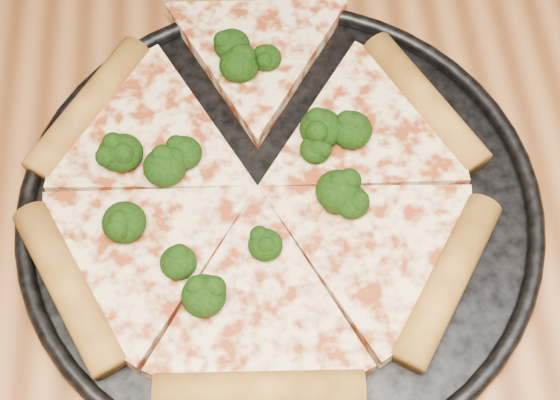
{
  "coord_description": "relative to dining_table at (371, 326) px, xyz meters",
  "views": [
    {
      "loc": [
        -0.09,
        -0.23,
        1.31
      ],
      "look_at": [
        -0.07,
        0.07,
        0.77
      ],
      "focal_mm": 52.27,
      "sensor_mm": 36.0,
      "label": 1
    }
  ],
  "objects": [
    {
      "name": "pizza_pan",
      "position": [
        -0.07,
        0.07,
        0.1
      ],
      "size": [
        0.4,
        0.4,
        0.02
      ],
      "color": "black",
      "rests_on": "dining_table"
    },
    {
      "name": "dining_table",
      "position": [
        0.0,
        0.0,
        0.0
      ],
      "size": [
        1.2,
        0.9,
        0.75
      ],
      "color": "brown",
      "rests_on": "ground"
    },
    {
      "name": "pizza",
      "position": [
        -0.09,
        0.08,
        0.11
      ],
      "size": [
        0.37,
        0.39,
        0.03
      ],
      "rotation": [
        0.0,
        0.0,
        -0.05
      ],
      "color": "beige",
      "rests_on": "pizza_pan"
    },
    {
      "name": "broccoli_florets",
      "position": [
        -0.1,
        0.1,
        0.12
      ],
      "size": [
        0.21,
        0.25,
        0.03
      ],
      "color": "black",
      "rests_on": "pizza"
    }
  ]
}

